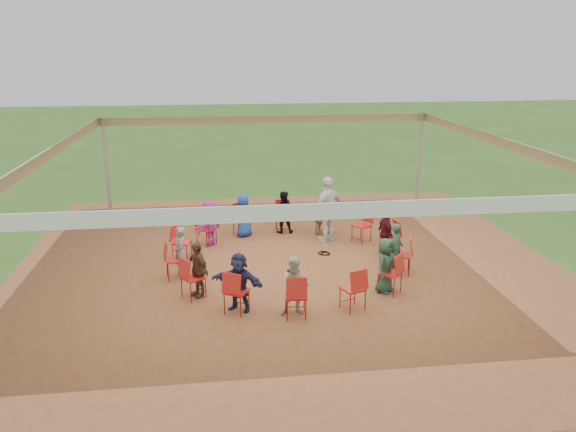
{
  "coord_description": "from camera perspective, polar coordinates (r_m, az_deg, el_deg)",
  "views": [
    {
      "loc": [
        -1.59,
        -12.5,
        5.08
      ],
      "look_at": [
        0.04,
        0.3,
        1.17
      ],
      "focal_mm": 35.0,
      "sensor_mm": 36.0,
      "label": 1
    }
  ],
  "objects": [
    {
      "name": "chair_4",
      "position": [
        15.95,
        -0.53,
        -0.02
      ],
      "size": [
        0.45,
        0.47,
        0.9
      ],
      "primitive_type": null,
      "rotation": [
        0.0,
        0.0,
        3.07
      ],
      "color": "red",
      "rests_on": "ground"
    },
    {
      "name": "chair_13",
      "position": [
        12.18,
        10.34,
        -5.76
      ],
      "size": [
        0.61,
        0.61,
        0.9
      ],
      "primitive_type": null,
      "rotation": [
        0.0,
        0.0,
        0.83
      ],
      "color": "red",
      "rests_on": "ground"
    },
    {
      "name": "person_seated_0",
      "position": [
        13.21,
        10.98,
        -3.25
      ],
      "size": [
        0.4,
        0.5,
        1.2
      ],
      "primitive_type": "imported",
      "rotation": [
        0.0,
        0.0,
        1.28
      ],
      "color": "#264735",
      "rests_on": "ground"
    },
    {
      "name": "person_seated_6",
      "position": [
        12.94,
        -10.91,
        -3.68
      ],
      "size": [
        0.35,
        0.48,
        1.2
      ],
      "primitive_type": "imported",
      "rotation": [
        0.0,
        0.0,
        -1.42
      ],
      "color": "slate",
      "rests_on": "ground"
    },
    {
      "name": "person_seated_5",
      "position": [
        14.91,
        -8.0,
        -0.76
      ],
      "size": [
        0.81,
        0.83,
        1.2
      ],
      "primitive_type": "imported",
      "rotation": [
        0.0,
        0.0,
        -2.31
      ],
      "color": "#7D1764",
      "rests_on": "ground"
    },
    {
      "name": "person_seated_2",
      "position": [
        15.64,
        3.58,
        0.21
      ],
      "size": [
        1.18,
        0.92,
        1.2
      ],
      "primitive_type": "imported",
      "rotation": [
        0.0,
        0.0,
        2.62
      ],
      "color": "tan",
      "rests_on": "ground"
    },
    {
      "name": "cable_coil",
      "position": [
        14.36,
        3.72,
        -3.81
      ],
      "size": [
        0.38,
        0.38,
        0.03
      ],
      "rotation": [
        0.0,
        0.0,
        -0.36
      ],
      "color": "black",
      "rests_on": "ground"
    },
    {
      "name": "chair_0",
      "position": [
        13.27,
        11.46,
        -3.91
      ],
      "size": [
        0.54,
        0.53,
        0.9
      ],
      "primitive_type": null,
      "rotation": [
        0.0,
        0.0,
        1.28
      ],
      "color": "red",
      "rests_on": "ground"
    },
    {
      "name": "person_seated_8",
      "position": [
        11.22,
        -4.99,
        -6.68
      ],
      "size": [
        1.18,
        0.92,
        1.2
      ],
      "primitive_type": "imported",
      "rotation": [
        0.0,
        0.0,
        -0.52
      ],
      "color": "#1F2144",
      "rests_on": "ground"
    },
    {
      "name": "person_seated_1",
      "position": [
        14.25,
        9.9,
        -1.69
      ],
      "size": [
        0.47,
        0.75,
        1.2
      ],
      "primitive_type": "imported",
      "rotation": [
        0.0,
        0.0,
        1.73
      ],
      "color": "#3E0D17",
      "rests_on": "ground"
    },
    {
      "name": "dirt_patch",
      "position": [
        13.58,
        0.01,
        -5.07
      ],
      "size": [
        13.0,
        13.0,
        0.0
      ],
      "primitive_type": "plane",
      "color": "brown",
      "rests_on": "ground"
    },
    {
      "name": "chair_10",
      "position": [
        11.19,
        -5.26,
        -7.65
      ],
      "size": [
        0.58,
        0.59,
        0.9
      ],
      "primitive_type": null,
      "rotation": [
        0.0,
        0.0,
        -0.52
      ],
      "color": "red",
      "rests_on": "ground"
    },
    {
      "name": "person_seated_3",
      "position": [
        15.79,
        -0.51,
        0.4
      ],
      "size": [
        0.61,
        0.38,
        1.2
      ],
      "primitive_type": "imported",
      "rotation": [
        0.0,
        0.0,
        3.07
      ],
      "color": "black",
      "rests_on": "ground"
    },
    {
      "name": "chair_5",
      "position": [
        15.69,
        -4.71,
        -0.37
      ],
      "size": [
        0.55,
        0.56,
        0.9
      ],
      "primitive_type": null,
      "rotation": [
        0.0,
        0.0,
        -2.76
      ],
      "color": "red",
      "rests_on": "ground"
    },
    {
      "name": "chair_2",
      "position": [
        15.23,
        7.5,
        -0.98
      ],
      "size": [
        0.6,
        0.6,
        0.9
      ],
      "primitive_type": null,
      "rotation": [
        0.0,
        0.0,
        2.17
      ],
      "color": "red",
      "rests_on": "ground"
    },
    {
      "name": "chair_8",
      "position": [
        12.99,
        -11.39,
        -4.37
      ],
      "size": [
        0.5,
        0.48,
        0.9
      ],
      "primitive_type": null,
      "rotation": [
        0.0,
        0.0,
        -1.42
      ],
      "color": "red",
      "rests_on": "ground"
    },
    {
      "name": "person_seated_10",
      "position": [
        12.17,
        9.87,
        -4.95
      ],
      "size": [
        0.64,
        0.66,
        1.2
      ],
      "primitive_type": "imported",
      "rotation": [
        0.0,
        0.0,
        0.83
      ],
      "color": "#264735",
      "rests_on": "ground"
    },
    {
      "name": "standing_person",
      "position": [
        15.06,
        4.09,
        0.69
      ],
      "size": [
        1.16,
        1.06,
        1.78
      ],
      "primitive_type": "imported",
      "rotation": [
        0.0,
        0.0,
        3.79
      ],
      "color": "silver",
      "rests_on": "ground"
    },
    {
      "name": "chair_3",
      "position": [
        15.79,
        3.71,
        -0.23
      ],
      "size": [
        0.58,
        0.59,
        0.9
      ],
      "primitive_type": null,
      "rotation": [
        0.0,
        0.0,
        2.62
      ],
      "color": "red",
      "rests_on": "ground"
    },
    {
      "name": "chair_6",
      "position": [
        15.04,
        -8.31,
        -1.26
      ],
      "size": [
        0.61,
        0.61,
        0.9
      ],
      "primitive_type": null,
      "rotation": [
        0.0,
        0.0,
        -2.31
      ],
      "color": "red",
      "rests_on": "ground"
    },
    {
      "name": "person_seated_4",
      "position": [
        15.53,
        -4.54,
        0.07
      ],
      "size": [
        0.67,
        0.52,
        1.2
      ],
      "primitive_type": "imported",
      "rotation": [
        0.0,
        0.0,
        -2.76
      ],
      "color": "#1B3AA0",
      "rests_on": "ground"
    },
    {
      "name": "chair_12",
      "position": [
        11.34,
        6.6,
        -7.36
      ],
      "size": [
        0.55,
        0.56,
        0.9
      ],
      "primitive_type": null,
      "rotation": [
        0.0,
        0.0,
        0.38
      ],
      "color": "red",
      "rests_on": "ground"
    },
    {
      "name": "person_seated_9",
      "position": [
        11.01,
        0.77,
        -7.1
      ],
      "size": [
        0.61,
        0.38,
        1.2
      ],
      "primitive_type": "imported",
      "rotation": [
        0.0,
        0.0,
        -0.07
      ],
      "color": "#BEB7A6",
      "rests_on": "ground"
    },
    {
      "name": "person_seated_7",
      "position": [
        11.93,
        -9.17,
        -5.37
      ],
      "size": [
        0.7,
        0.79,
        1.2
      ],
      "primitive_type": "imported",
      "rotation": [
        0.0,
        0.0,
        -0.97
      ],
      "color": "brown",
      "rests_on": "ground"
    },
    {
      "name": "chair_1",
      "position": [
        14.35,
        10.3,
        -2.25
      ],
      "size": [
        0.5,
        0.48,
        0.9
      ],
      "primitive_type": null,
      "rotation": [
        0.0,
        0.0,
        1.73
      ],
      "color": "red",
      "rests_on": "ground"
    },
    {
      "name": "chair_7",
      "position": [
        14.09,
        -10.75,
        -2.63
      ],
      "size": [
        0.54,
        0.53,
        0.9
      ],
      "primitive_type": null,
      "rotation": [
        0.0,
        0.0,
        -1.86
      ],
      "color": "red",
      "rests_on": "ground"
    },
    {
      "name": "ground",
      "position": [
        13.58,
        0.01,
        -5.1
      ],
      "size": [
        80.0,
        80.0,
        0.0
      ],
      "primitive_type": "plane",
      "color": "#2B5119",
      "rests_on": "ground"
    },
    {
      "name": "chair_11",
      "position": [
        10.96,
        0.81,
        -8.11
      ],
      "size": [
        0.45,
        0.47,
        0.9
      ],
      "primitive_type": null,
      "rotation": [
        0.0,
        0.0,
        -0.07
      ],
      "color": "red",
      "rests_on": "ground"
    },
    {
      "name": "tent",
      "position": [
        12.89,
        0.01,
        4.73
      ],
      "size": [
        10.33,
        10.33,
        3.0
      ],
      "color": "#B2B2B7",
      "rests_on": "ground"
    },
    {
      "name": "laptop",
      "position": [
        13.22,
        10.28,
        -3.34
      ],
      "size": [
        0.35,
        0.39,
        0.23
      ],
      "rotation": [
        0.0,
        0.0,
        1.28
      ],
      "color": "#B7B7BC",
      "rests_on": "ground"
    },
    {
      "name": "chair_9",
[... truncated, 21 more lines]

